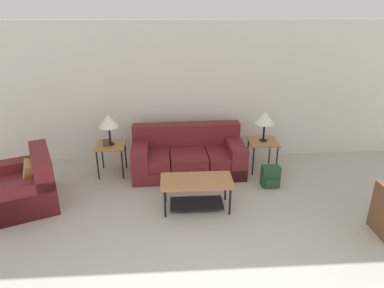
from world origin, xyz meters
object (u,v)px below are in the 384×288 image
object	(u,v)px
armchair	(26,186)
coffee_table	(197,187)
side_table_left	(111,147)
backpack	(270,177)
table_lamp_right	(265,118)
table_lamp_left	(108,121)
couch	(188,156)
side_table_right	(263,144)

from	to	relation	value
armchair	coffee_table	world-z (taller)	armchair
coffee_table	side_table_left	xyz separation A→B (m)	(-1.42, 1.24, 0.16)
armchair	coffee_table	xyz separation A→B (m)	(2.58, -0.30, 0.06)
coffee_table	backpack	world-z (taller)	coffee_table
armchair	coffee_table	distance (m)	2.60
coffee_table	table_lamp_right	bearing A→B (deg)	43.68
table_lamp_left	couch	bearing A→B (deg)	-0.37
side_table_right	backpack	world-z (taller)	side_table_right
armchair	side_table_right	world-z (taller)	armchair
table_lamp_left	table_lamp_right	xyz separation A→B (m)	(2.72, 0.00, 0.00)
armchair	backpack	bearing A→B (deg)	4.32
backpack	armchair	bearing A→B (deg)	-175.68
coffee_table	backpack	xyz separation A→B (m)	(1.29, 0.59, -0.18)
side_table_right	table_lamp_left	world-z (taller)	table_lamp_left
armchair	table_lamp_left	xyz separation A→B (m)	(1.15, 0.94, 0.70)
armchair	side_table_right	bearing A→B (deg)	13.57
side_table_left	table_lamp_right	world-z (taller)	table_lamp_right
couch	coffee_table	world-z (taller)	couch
side_table_left	coffee_table	bearing A→B (deg)	-41.01
backpack	side_table_left	bearing A→B (deg)	166.64
couch	side_table_left	xyz separation A→B (m)	(-1.36, 0.01, 0.21)
coffee_table	side_table_left	size ratio (longest dim) A/B	1.87
coffee_table	side_table_left	world-z (taller)	side_table_left
couch	table_lamp_right	world-z (taller)	table_lamp_right
couch	table_lamp_right	xyz separation A→B (m)	(1.36, 0.01, 0.70)
side_table_right	backpack	xyz separation A→B (m)	(-0.01, -0.64, -0.33)
table_lamp_left	backpack	bearing A→B (deg)	-13.36
side_table_left	table_lamp_left	bearing A→B (deg)	-71.57
couch	armchair	xyz separation A→B (m)	(-2.51, -0.93, -0.00)
side_table_right	table_lamp_right	world-z (taller)	table_lamp_right
table_lamp_left	table_lamp_right	bearing A→B (deg)	0.00
side_table_left	side_table_right	size ratio (longest dim) A/B	1.00
side_table_left	backpack	xyz separation A→B (m)	(2.71, -0.64, -0.33)
coffee_table	table_lamp_left	world-z (taller)	table_lamp_left
table_lamp_right	backpack	xyz separation A→B (m)	(-0.01, -0.64, -0.82)
table_lamp_left	backpack	world-z (taller)	table_lamp_left
table_lamp_left	backpack	size ratio (longest dim) A/B	1.53
coffee_table	table_lamp_right	world-z (taller)	table_lamp_right
couch	side_table_right	distance (m)	1.38
couch	table_lamp_right	bearing A→B (deg)	0.37
backpack	side_table_right	bearing A→B (deg)	89.15
backpack	couch	bearing A→B (deg)	154.85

